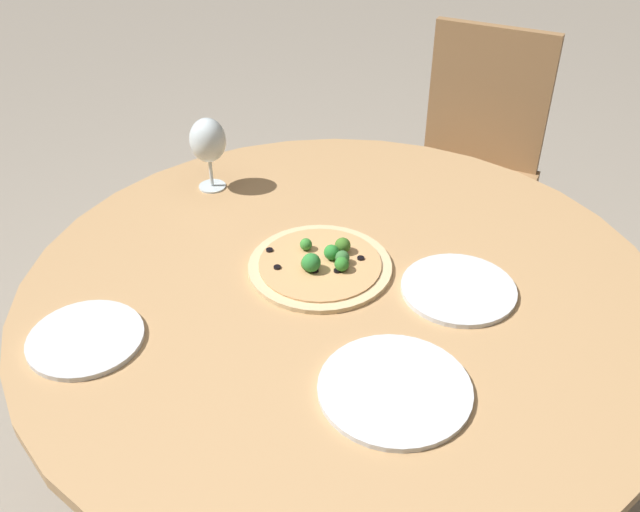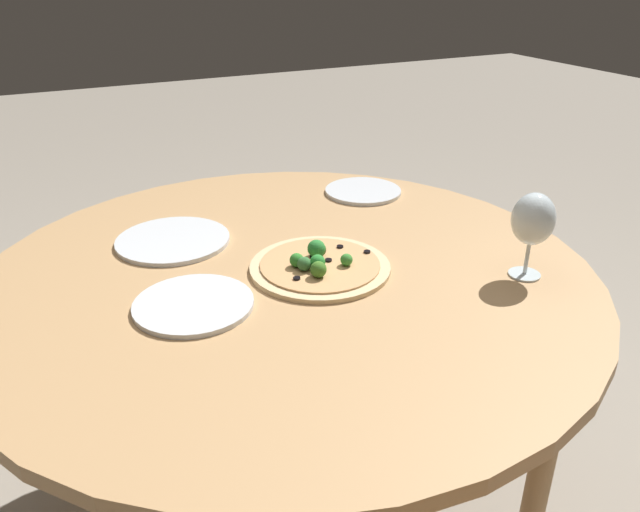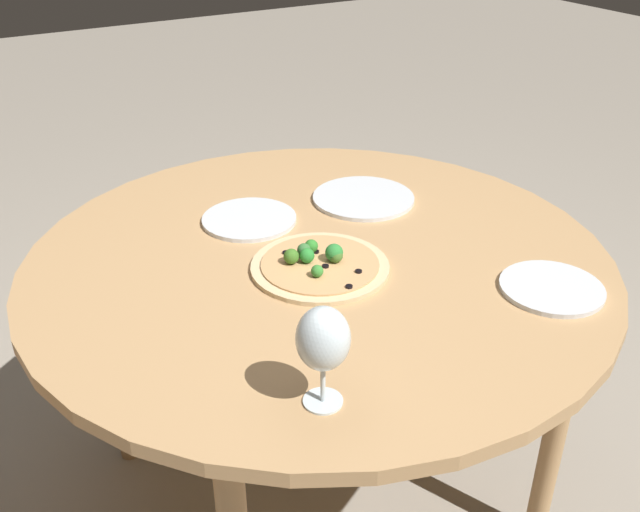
{
  "view_description": "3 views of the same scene",
  "coord_description": "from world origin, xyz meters",
  "views": [
    {
      "loc": [
        -1.01,
        -0.37,
        1.56
      ],
      "look_at": [
        0.03,
        0.06,
        0.75
      ],
      "focal_mm": 40.0,
      "sensor_mm": 36.0,
      "label": 1
    },
    {
      "loc": [
        1.03,
        -0.43,
        1.3
      ],
      "look_at": [
        0.03,
        0.06,
        0.75
      ],
      "focal_mm": 35.0,
      "sensor_mm": 36.0,
      "label": 2
    },
    {
      "loc": [
        0.66,
        1.14,
        1.46
      ],
      "look_at": [
        0.03,
        0.06,
        0.75
      ],
      "focal_mm": 40.0,
      "sensor_mm": 36.0,
      "label": 3
    }
  ],
  "objects": [
    {
      "name": "plate_far",
      "position": [
        -0.23,
        -0.18,
        0.72
      ],
      "size": [
        0.25,
        0.25,
        0.01
      ],
      "color": "silver",
      "rests_on": "dining_table"
    },
    {
      "name": "ground_plane",
      "position": [
        0.0,
        0.0,
        0.0
      ],
      "size": [
        12.0,
        12.0,
        0.0
      ],
      "primitive_type": "plane",
      "color": "gray"
    },
    {
      "name": "chair",
      "position": [
        1.04,
        -0.06,
        0.47
      ],
      "size": [
        0.42,
        0.42,
        0.88
      ],
      "rotation": [
        0.0,
        0.0,
        -1.62
      ],
      "color": "#997047",
      "rests_on": "ground_plane"
    },
    {
      "name": "wine_glass",
      "position": [
        0.23,
        0.41,
        0.84
      ],
      "size": [
        0.08,
        0.08,
        0.17
      ],
      "color": "silver",
      "rests_on": "dining_table"
    },
    {
      "name": "plate_near",
      "position": [
        -0.32,
        0.36,
        0.72
      ],
      "size": [
        0.2,
        0.2,
        0.01
      ],
      "color": "silver",
      "rests_on": "dining_table"
    },
    {
      "name": "plate_side",
      "position": [
        0.06,
        -0.21,
        0.72
      ],
      "size": [
        0.22,
        0.22,
        0.01
      ],
      "color": "silver",
      "rests_on": "dining_table"
    },
    {
      "name": "dining_table",
      "position": [
        0.0,
        0.0,
        0.66
      ],
      "size": [
        1.24,
        1.24,
        0.72
      ],
      "color": "tan",
      "rests_on": "ground_plane"
    },
    {
      "name": "pizza",
      "position": [
        0.03,
        0.06,
        0.73
      ],
      "size": [
        0.28,
        0.28,
        0.05
      ],
      "color": "#DBBC89",
      "rests_on": "dining_table"
    }
  ]
}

